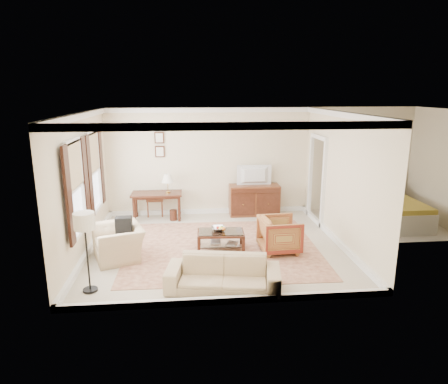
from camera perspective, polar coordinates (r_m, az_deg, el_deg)
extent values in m
cube|color=beige|center=(8.88, -1.11, -7.72)|extent=(5.50, 5.00, 0.01)
cube|color=white|center=(8.24, -1.20, 11.32)|extent=(5.50, 5.00, 0.01)
cube|color=#F3E6C6|center=(10.89, -2.19, 4.35)|extent=(5.50, 0.01, 2.90)
cube|color=#F3E6C6|center=(6.04, 0.71, -3.81)|extent=(5.50, 0.01, 2.90)
cube|color=#F3E6C6|center=(8.68, -19.57, 0.96)|extent=(0.01, 5.00, 2.90)
cube|color=#F3E6C6|center=(9.07, 16.44, 1.76)|extent=(0.01, 5.00, 2.90)
cube|color=beige|center=(11.07, 20.96, -4.19)|extent=(3.00, 2.70, 0.01)
cube|color=#F3E6C6|center=(11.48, 28.33, 3.16)|extent=(0.01, 2.70, 2.90)
cube|color=brown|center=(8.76, -0.25, -8.00)|extent=(4.17, 3.60, 0.01)
cube|color=#492114|center=(10.64, -9.59, -0.24)|extent=(1.32, 0.66, 0.05)
cylinder|color=#492114|center=(10.55, -12.73, -2.54)|extent=(0.07, 0.07, 0.67)
cylinder|color=#492114|center=(10.47, -6.44, -2.41)|extent=(0.07, 0.07, 0.67)
cylinder|color=#492114|center=(11.03, -12.43, -1.80)|extent=(0.07, 0.07, 0.67)
cylinder|color=#492114|center=(10.94, -6.41, -1.67)|extent=(0.07, 0.07, 0.67)
cube|color=brown|center=(10.97, 4.32, -1.13)|extent=(1.36, 0.52, 0.84)
imported|color=black|center=(10.75, 4.43, 3.29)|extent=(0.89, 0.51, 0.12)
cube|color=#492114|center=(8.55, -0.47, -5.87)|extent=(1.02, 0.63, 0.04)
cube|color=silver|center=(8.54, -0.47, -5.66)|extent=(0.95, 0.56, 0.01)
cube|color=silver|center=(8.63, -0.47, -7.37)|extent=(0.93, 0.54, 0.02)
cube|color=#492114|center=(8.37, -3.61, -7.75)|extent=(0.06, 0.06, 0.38)
cube|color=#492114|center=(8.41, 2.80, -7.64)|extent=(0.06, 0.06, 0.38)
cube|color=#492114|center=(8.85, -3.57, -6.49)|extent=(0.06, 0.06, 0.38)
cube|color=#492114|center=(8.89, 2.48, -6.39)|extent=(0.06, 0.06, 0.38)
imported|color=silver|center=(8.58, -0.85, -5.14)|extent=(0.42, 0.42, 0.10)
imported|color=brown|center=(8.68, -1.92, -7.07)|extent=(0.28, 0.06, 0.38)
imported|color=brown|center=(8.61, 0.44, -7.27)|extent=(0.27, 0.13, 0.38)
imported|color=maroon|center=(8.54, 7.96, -5.82)|extent=(0.79, 0.84, 0.82)
imported|color=#CDAE8B|center=(8.38, -14.86, -6.24)|extent=(0.98, 1.21, 0.91)
cube|color=black|center=(8.34, -14.12, -4.50)|extent=(0.28, 0.36, 0.40)
imported|color=#CDAE8B|center=(6.92, -0.12, -10.93)|extent=(2.00, 0.89, 0.76)
cylinder|color=black|center=(7.38, -18.55, -13.11)|extent=(0.25, 0.25, 0.04)
cylinder|color=black|center=(7.14, -18.92, -8.95)|extent=(0.03, 0.03, 1.17)
cylinder|color=silver|center=(6.92, -19.35, -3.93)|extent=(0.34, 0.34, 0.28)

